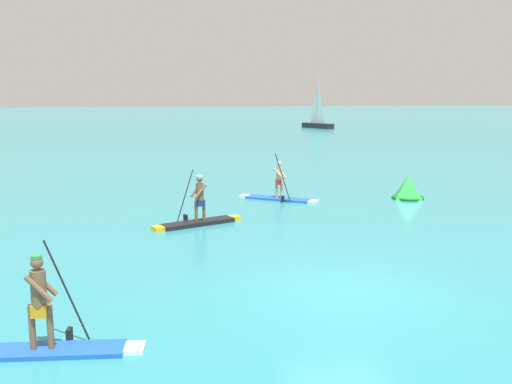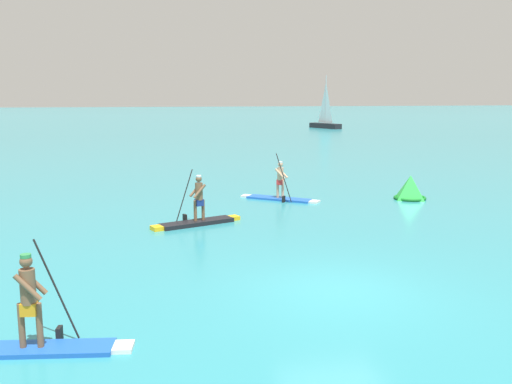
{
  "view_description": "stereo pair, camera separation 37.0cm",
  "coord_description": "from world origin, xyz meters",
  "px_view_note": "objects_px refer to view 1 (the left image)",
  "views": [
    {
      "loc": [
        -4.86,
        -11.31,
        4.34
      ],
      "look_at": [
        0.05,
        8.6,
        0.82
      ],
      "focal_mm": 39.38,
      "sensor_mm": 36.0,
      "label": 1
    },
    {
      "loc": [
        -4.5,
        -11.39,
        4.34
      ],
      "look_at": [
        0.05,
        8.6,
        0.82
      ],
      "focal_mm": 39.38,
      "sensor_mm": 36.0,
      "label": 2
    }
  ],
  "objects_px": {
    "paddleboarder_mid_center": "(198,216)",
    "sailboat_right_horizon": "(318,121)",
    "race_marker_buoy": "(408,188)",
    "paddleboarder_far_right": "(279,192)",
    "paddleboarder_near_left": "(44,330)"
  },
  "relations": [
    {
      "from": "paddleboarder_mid_center",
      "to": "sailboat_right_horizon",
      "type": "height_order",
      "value": "sailboat_right_horizon"
    },
    {
      "from": "paddleboarder_mid_center",
      "to": "race_marker_buoy",
      "type": "height_order",
      "value": "paddleboarder_mid_center"
    },
    {
      "from": "race_marker_buoy",
      "to": "paddleboarder_mid_center",
      "type": "bearing_deg",
      "value": -163.58
    },
    {
      "from": "paddleboarder_far_right",
      "to": "paddleboarder_mid_center",
      "type": "bearing_deg",
      "value": -97.51
    },
    {
      "from": "paddleboarder_mid_center",
      "to": "race_marker_buoy",
      "type": "bearing_deg",
      "value": 176.38
    },
    {
      "from": "paddleboarder_mid_center",
      "to": "paddleboarder_far_right",
      "type": "bearing_deg",
      "value": -156.03
    },
    {
      "from": "paddleboarder_far_right",
      "to": "race_marker_buoy",
      "type": "xyz_separation_m",
      "value": [
        5.43,
        -1.08,
        0.11
      ]
    },
    {
      "from": "paddleboarder_far_right",
      "to": "paddleboarder_near_left",
      "type": "bearing_deg",
      "value": -83.06
    },
    {
      "from": "race_marker_buoy",
      "to": "sailboat_right_horizon",
      "type": "xyz_separation_m",
      "value": [
        14.56,
        51.12,
        0.55
      ]
    },
    {
      "from": "sailboat_right_horizon",
      "to": "race_marker_buoy",
      "type": "bearing_deg",
      "value": -36.86
    },
    {
      "from": "paddleboarder_near_left",
      "to": "race_marker_buoy",
      "type": "xyz_separation_m",
      "value": [
        13.31,
        11.76,
        0.03
      ]
    },
    {
      "from": "paddleboarder_near_left",
      "to": "race_marker_buoy",
      "type": "height_order",
      "value": "paddleboarder_near_left"
    },
    {
      "from": "race_marker_buoy",
      "to": "sailboat_right_horizon",
      "type": "distance_m",
      "value": 53.16
    },
    {
      "from": "sailboat_right_horizon",
      "to": "paddleboarder_mid_center",
      "type": "bearing_deg",
      "value": -44.95
    },
    {
      "from": "sailboat_right_horizon",
      "to": "paddleboarder_near_left",
      "type": "bearing_deg",
      "value": -44.86
    }
  ]
}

